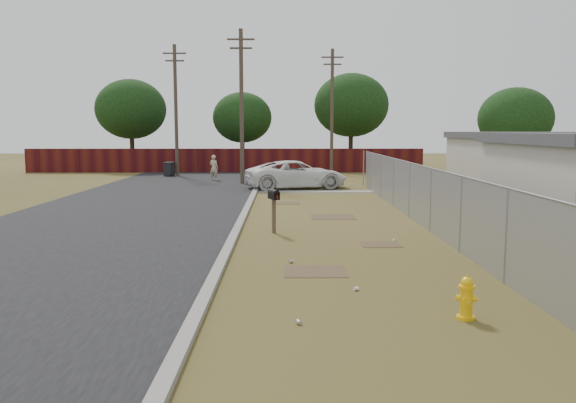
{
  "coord_description": "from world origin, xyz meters",
  "views": [
    {
      "loc": [
        -1.51,
        -17.39,
        3.18
      ],
      "look_at": [
        -1.39,
        -1.06,
        1.1
      ],
      "focal_mm": 35.0,
      "sensor_mm": 36.0,
      "label": 1
    }
  ],
  "objects_px": {
    "mailbox": "(274,199)",
    "pickup_truck": "(296,175)",
    "pedestrian": "(214,168)",
    "trash_bin": "(169,169)",
    "fire_hydrant": "(466,298)"
  },
  "relations": [
    {
      "from": "mailbox",
      "to": "pickup_truck",
      "type": "height_order",
      "value": "pickup_truck"
    },
    {
      "from": "pedestrian",
      "to": "trash_bin",
      "type": "bearing_deg",
      "value": -19.42
    },
    {
      "from": "pickup_truck",
      "to": "pedestrian",
      "type": "bearing_deg",
      "value": 30.25
    },
    {
      "from": "trash_bin",
      "to": "fire_hydrant",
      "type": "bearing_deg",
      "value": -69.62
    },
    {
      "from": "pedestrian",
      "to": "mailbox",
      "type": "bearing_deg",
      "value": 125.76
    },
    {
      "from": "mailbox",
      "to": "pedestrian",
      "type": "height_order",
      "value": "pedestrian"
    },
    {
      "from": "fire_hydrant",
      "to": "pickup_truck",
      "type": "height_order",
      "value": "pickup_truck"
    },
    {
      "from": "mailbox",
      "to": "pickup_truck",
      "type": "relative_size",
      "value": 0.25
    },
    {
      "from": "trash_bin",
      "to": "pickup_truck",
      "type": "bearing_deg",
      "value": -43.68
    },
    {
      "from": "fire_hydrant",
      "to": "pedestrian",
      "type": "bearing_deg",
      "value": 105.88
    },
    {
      "from": "mailbox",
      "to": "pedestrian",
      "type": "bearing_deg",
      "value": 102.64
    },
    {
      "from": "fire_hydrant",
      "to": "trash_bin",
      "type": "relative_size",
      "value": 0.78
    },
    {
      "from": "mailbox",
      "to": "trash_bin",
      "type": "distance_m",
      "value": 23.0
    },
    {
      "from": "pickup_truck",
      "to": "fire_hydrant",
      "type": "bearing_deg",
      "value": 171.04
    },
    {
      "from": "pickup_truck",
      "to": "trash_bin",
      "type": "xyz_separation_m",
      "value": [
        -8.64,
        8.25,
        -0.26
      ]
    }
  ]
}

